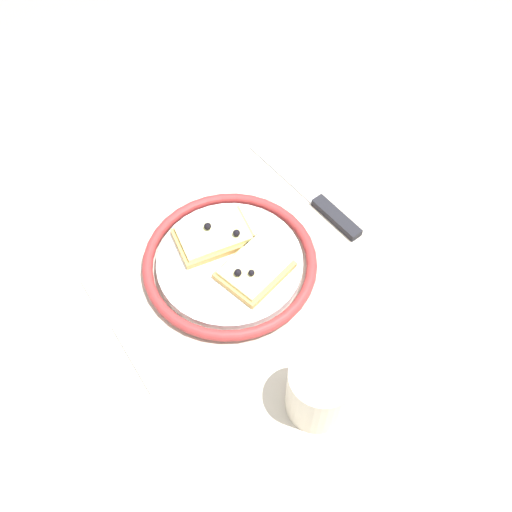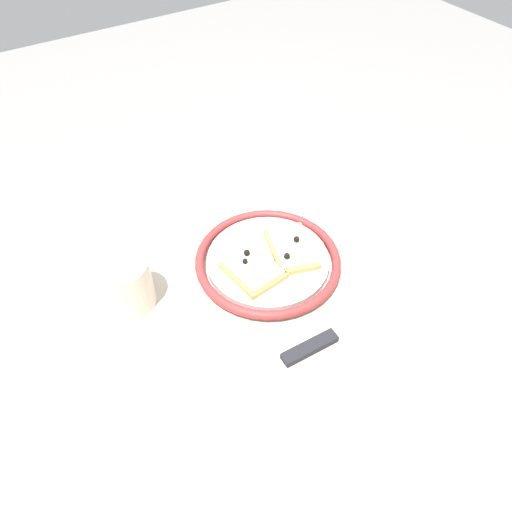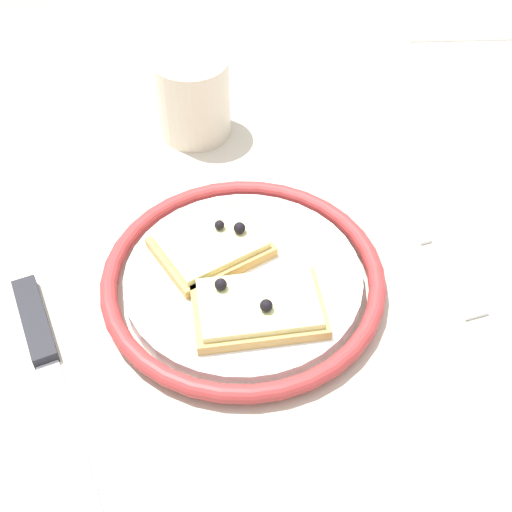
{
  "view_description": "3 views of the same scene",
  "coord_description": "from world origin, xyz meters",
  "px_view_note": "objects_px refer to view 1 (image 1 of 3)",
  "views": [
    {
      "loc": [
        -0.33,
        -0.36,
        1.46
      ],
      "look_at": [
        -0.02,
        -0.0,
        0.76
      ],
      "focal_mm": 43.37,
      "sensor_mm": 36.0,
      "label": 1
    },
    {
      "loc": [
        0.41,
        -0.29,
        1.34
      ],
      "look_at": [
        -0.06,
        0.01,
        0.74
      ],
      "focal_mm": 33.85,
      "sensor_mm": 36.0,
      "label": 2
    },
    {
      "loc": [
        0.12,
        0.38,
        1.19
      ],
      "look_at": [
        -0.06,
        0.02,
        0.75
      ],
      "focal_mm": 48.03,
      "sensor_mm": 36.0,
      "label": 3
    }
  ],
  "objects_px": {
    "plate": "(230,263)",
    "cup": "(319,390)",
    "fork": "(118,329)",
    "pizza_slice_near": "(254,269)",
    "knife": "(322,205)",
    "dining_table": "(264,292)",
    "pizza_slice_far": "(214,236)"
  },
  "relations": [
    {
      "from": "pizza_slice_far",
      "to": "knife",
      "type": "xyz_separation_m",
      "value": [
        0.17,
        -0.05,
        -0.02
      ]
    },
    {
      "from": "pizza_slice_near",
      "to": "fork",
      "type": "xyz_separation_m",
      "value": [
        -0.19,
        0.06,
        -0.02
      ]
    },
    {
      "from": "pizza_slice_far",
      "to": "fork",
      "type": "height_order",
      "value": "pizza_slice_far"
    },
    {
      "from": "pizza_slice_near",
      "to": "pizza_slice_far",
      "type": "height_order",
      "value": "same"
    },
    {
      "from": "plate",
      "to": "cup",
      "type": "relative_size",
      "value": 2.8
    },
    {
      "from": "dining_table",
      "to": "knife",
      "type": "distance_m",
      "value": 0.16
    },
    {
      "from": "fork",
      "to": "cup",
      "type": "relative_size",
      "value": 2.29
    },
    {
      "from": "plate",
      "to": "knife",
      "type": "relative_size",
      "value": 1.02
    },
    {
      "from": "plate",
      "to": "knife",
      "type": "height_order",
      "value": "plate"
    },
    {
      "from": "pizza_slice_near",
      "to": "plate",
      "type": "bearing_deg",
      "value": 108.62
    },
    {
      "from": "pizza_slice_near",
      "to": "pizza_slice_far",
      "type": "distance_m",
      "value": 0.08
    },
    {
      "from": "pizza_slice_near",
      "to": "knife",
      "type": "bearing_deg",
      "value": 10.53
    },
    {
      "from": "pizza_slice_far",
      "to": "fork",
      "type": "relative_size",
      "value": 0.61
    },
    {
      "from": "plate",
      "to": "cup",
      "type": "height_order",
      "value": "cup"
    },
    {
      "from": "fork",
      "to": "plate",
      "type": "bearing_deg",
      "value": -6.94
    },
    {
      "from": "dining_table",
      "to": "plate",
      "type": "xyz_separation_m",
      "value": [
        -0.04,
        0.03,
        0.1
      ]
    },
    {
      "from": "plate",
      "to": "cup",
      "type": "bearing_deg",
      "value": -102.59
    },
    {
      "from": "knife",
      "to": "fork",
      "type": "distance_m",
      "value": 0.35
    },
    {
      "from": "pizza_slice_far",
      "to": "knife",
      "type": "distance_m",
      "value": 0.18
    },
    {
      "from": "dining_table",
      "to": "fork",
      "type": "distance_m",
      "value": 0.24
    },
    {
      "from": "plate",
      "to": "knife",
      "type": "xyz_separation_m",
      "value": [
        0.17,
        -0.01,
        -0.01
      ]
    },
    {
      "from": "fork",
      "to": "cup",
      "type": "xyz_separation_m",
      "value": [
        0.13,
        -0.25,
        0.04
      ]
    },
    {
      "from": "pizza_slice_far",
      "to": "cup",
      "type": "relative_size",
      "value": 1.4
    },
    {
      "from": "pizza_slice_far",
      "to": "cup",
      "type": "height_order",
      "value": "cup"
    },
    {
      "from": "pizza_slice_near",
      "to": "fork",
      "type": "height_order",
      "value": "pizza_slice_near"
    },
    {
      "from": "fork",
      "to": "dining_table",
      "type": "bearing_deg",
      "value": -12.22
    },
    {
      "from": "dining_table",
      "to": "cup",
      "type": "height_order",
      "value": "cup"
    },
    {
      "from": "dining_table",
      "to": "pizza_slice_far",
      "type": "relative_size",
      "value": 9.43
    },
    {
      "from": "knife",
      "to": "dining_table",
      "type": "bearing_deg",
      "value": -172.26
    },
    {
      "from": "dining_table",
      "to": "cup",
      "type": "xyz_separation_m",
      "value": [
        -0.09,
        -0.2,
        0.13
      ]
    },
    {
      "from": "fork",
      "to": "knife",
      "type": "bearing_deg",
      "value": -4.8
    },
    {
      "from": "plate",
      "to": "knife",
      "type": "distance_m",
      "value": 0.18
    }
  ]
}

